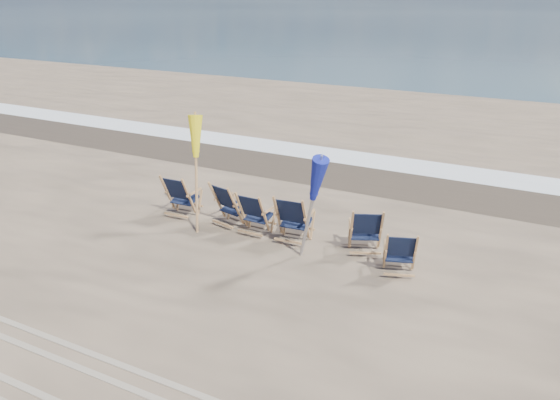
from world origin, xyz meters
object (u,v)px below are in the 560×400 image
(beach_chair_2, at_px, (264,216))
(beach_chair_3, at_px, (306,222))
(beach_chair_0, at_px, (189,198))
(umbrella_blue, at_px, (310,176))
(umbrella_yellow, at_px, (194,143))
(beach_chair_1, at_px, (236,208))
(beach_chair_4, at_px, (381,232))
(beach_chair_5, at_px, (415,255))

(beach_chair_2, distance_m, beach_chair_3, 0.90)
(beach_chair_0, bearing_deg, umbrella_blue, 166.21)
(beach_chair_2, height_order, umbrella_yellow, umbrella_yellow)
(beach_chair_1, height_order, beach_chair_4, beach_chair_1)
(beach_chair_3, relative_size, beach_chair_4, 1.07)
(beach_chair_2, xyz_separation_m, beach_chair_4, (2.32, 0.32, 0.01))
(beach_chair_1, xyz_separation_m, beach_chair_5, (3.81, -0.29, -0.06))
(beach_chair_0, xyz_separation_m, umbrella_blue, (3.14, -0.66, 1.19))
(beach_chair_4, bearing_deg, beach_chair_2, -15.83)
(umbrella_yellow, bearing_deg, beach_chair_0, 146.51)
(beach_chair_4, relative_size, beach_chair_5, 1.10)
(beach_chair_5, bearing_deg, beach_chair_1, -23.21)
(beach_chair_0, xyz_separation_m, beach_chair_2, (1.90, -0.08, -0.03))
(beach_chair_4, bearing_deg, umbrella_yellow, -15.74)
(beach_chair_3, relative_size, beach_chair_5, 1.17)
(beach_chair_1, relative_size, umbrella_blue, 0.45)
(umbrella_yellow, bearing_deg, umbrella_blue, -7.71)
(umbrella_yellow, distance_m, umbrella_blue, 2.73)
(beach_chair_0, bearing_deg, beach_chair_3, 177.14)
(beach_chair_2, relative_size, umbrella_blue, 0.43)
(umbrella_yellow, bearing_deg, beach_chair_4, 7.93)
(beach_chair_0, bearing_deg, beach_chair_2, 175.52)
(beach_chair_5, distance_m, umbrella_yellow, 4.78)
(umbrella_yellow, bearing_deg, beach_chair_2, 8.09)
(beach_chair_2, bearing_deg, beach_chair_4, -170.79)
(beach_chair_1, bearing_deg, beach_chair_5, -170.89)
(beach_chair_0, distance_m, beach_chair_2, 1.90)
(beach_chair_2, xyz_separation_m, umbrella_yellow, (-1.46, -0.21, 1.38))
(beach_chair_5, distance_m, umbrella_blue, 2.27)
(beach_chair_3, bearing_deg, umbrella_yellow, 0.92)
(beach_chair_5, bearing_deg, beach_chair_3, -25.88)
(beach_chair_4, relative_size, umbrella_blue, 0.44)
(umbrella_blue, bearing_deg, beach_chair_5, 10.31)
(beach_chair_0, height_order, umbrella_yellow, umbrella_yellow)
(beach_chair_1, distance_m, beach_chair_2, 0.70)
(beach_chair_4, height_order, umbrella_blue, umbrella_blue)
(beach_chair_0, distance_m, beach_chair_5, 5.02)
(beach_chair_0, distance_m, beach_chair_4, 4.23)
(beach_chair_5, bearing_deg, beach_chair_4, -53.93)
(beach_chair_3, relative_size, umbrella_yellow, 0.44)
(beach_chair_0, height_order, beach_chair_3, beach_chair_3)
(umbrella_yellow, relative_size, umbrella_blue, 1.07)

